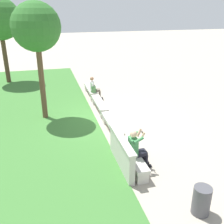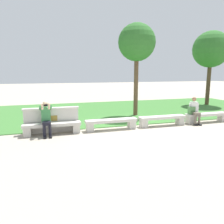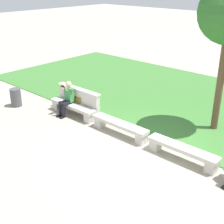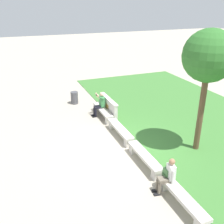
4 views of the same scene
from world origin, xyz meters
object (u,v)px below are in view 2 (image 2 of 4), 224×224
at_px(bench_main, 52,127).
at_px(tree_behind_wall, 137,43).
at_px(bench_near, 111,123).
at_px(backpack, 192,111).
at_px(bench_far, 207,116).
at_px(person_distant, 195,110).
at_px(person_photographer, 46,117).
at_px(tree_left_background, 211,50).
at_px(bench_mid, 162,119).

distance_m(bench_main, tree_behind_wall, 6.38).
height_order(bench_near, tree_behind_wall, tree_behind_wall).
xyz_separation_m(bench_main, backpack, (6.35, -0.01, 0.32)).
relative_size(bench_far, person_distant, 1.75).
bearing_deg(person_photographer, backpack, 0.62).
height_order(bench_near, bench_far, same).
bearing_deg(backpack, bench_near, 179.90).
xyz_separation_m(bench_main, bench_far, (7.23, 0.00, 0.00)).
bearing_deg(tree_behind_wall, person_photographer, -151.02).
relative_size(bench_far, tree_left_background, 0.42).
relative_size(bench_far, person_photographer, 1.67).
xyz_separation_m(bench_main, tree_left_background, (11.24, 4.77, 3.65)).
bearing_deg(person_photographer, bench_main, 20.35).
bearing_deg(backpack, bench_far, 0.46).
relative_size(person_photographer, person_distant, 1.05).
relative_size(bench_main, bench_far, 1.00).
distance_m(backpack, tree_left_background, 7.61).
bearing_deg(bench_far, bench_mid, 180.00).
relative_size(bench_main, person_photographer, 1.67).
height_order(bench_far, tree_behind_wall, tree_behind_wall).
bearing_deg(bench_near, tree_behind_wall, 49.81).
bearing_deg(person_photographer, tree_left_background, 22.95).
bearing_deg(bench_near, tree_left_background, 28.38).
xyz_separation_m(bench_near, person_distant, (4.06, -0.07, 0.37)).
distance_m(bench_near, bench_mid, 2.41).
relative_size(bench_main, bench_mid, 1.00).
xyz_separation_m(bench_main, person_photographer, (-0.21, -0.08, 0.43)).
relative_size(bench_near, bench_far, 1.00).
distance_m(tree_behind_wall, tree_left_background, 7.00).
xyz_separation_m(bench_mid, backpack, (1.53, -0.01, 0.32)).
distance_m(bench_main, person_distant, 6.48).
bearing_deg(tree_behind_wall, tree_left_background, 18.22).
xyz_separation_m(bench_mid, tree_behind_wall, (-0.23, 2.58, 3.61)).
bearing_deg(tree_left_background, backpack, -135.67).
relative_size(bench_near, backpack, 5.16).
bearing_deg(tree_left_background, bench_near, -151.62).
distance_m(bench_main, backpack, 6.36).
relative_size(bench_near, person_photographer, 1.67).
relative_size(bench_mid, person_photographer, 1.67).
relative_size(backpack, tree_behind_wall, 0.09).
xyz_separation_m(person_distant, tree_left_background, (4.77, 4.83, 3.29)).
bearing_deg(bench_near, person_photographer, -178.30).
bearing_deg(person_photographer, tree_behind_wall, 28.98).
bearing_deg(bench_mid, backpack, -0.26).
bearing_deg(person_distant, tree_behind_wall, 125.35).
xyz_separation_m(backpack, tree_left_background, (4.89, 4.78, 3.34)).
height_order(bench_main, tree_left_background, tree_left_background).
bearing_deg(bench_mid, bench_near, 180.00).
bearing_deg(person_distant, bench_mid, 177.72).
xyz_separation_m(person_photographer, person_distant, (6.68, 0.01, -0.06)).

